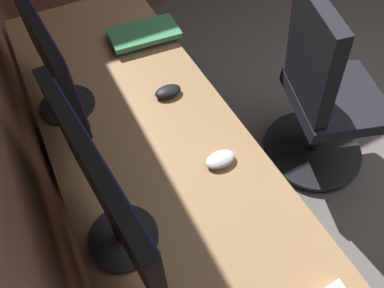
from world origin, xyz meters
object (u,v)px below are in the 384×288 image
at_px(drawer_pedestal, 139,167).
at_px(mouse_spare, 168,92).
at_px(monitor_secondary, 47,54).
at_px(mouse_main, 220,159).
at_px(office_chair, 322,101).
at_px(monitor_primary, 107,196).
at_px(book_stack_near, 143,34).

bearing_deg(drawer_pedestal, mouse_spare, -87.32).
distance_m(monitor_secondary, mouse_main, 0.65).
bearing_deg(mouse_main, office_chair, -72.91).
relative_size(monitor_secondary, mouse_main, 5.47).
distance_m(monitor_primary, mouse_spare, 0.63).
bearing_deg(monitor_secondary, mouse_spare, -108.83).
bearing_deg(monitor_primary, book_stack_near, -25.99).
height_order(mouse_spare, office_chair, office_chair).
xyz_separation_m(monitor_secondary, mouse_main, (-0.48, -0.37, -0.22)).
relative_size(drawer_pedestal, mouse_main, 6.68).
xyz_separation_m(book_stack_near, office_chair, (-0.50, -0.70, -0.30)).
distance_m(drawer_pedestal, office_chair, 0.94).
xyz_separation_m(mouse_main, office_chair, (0.22, -0.72, -0.29)).
bearing_deg(drawer_pedestal, monitor_primary, 158.85).
height_order(monitor_secondary, office_chair, monitor_secondary).
bearing_deg(mouse_spare, mouse_main, -176.68).
bearing_deg(office_chair, monitor_primary, 106.32).
xyz_separation_m(drawer_pedestal, office_chair, (-0.13, -0.92, 0.11)).
distance_m(monitor_secondary, book_stack_near, 0.52).
bearing_deg(monitor_primary, monitor_secondary, 0.14).
bearing_deg(office_chair, mouse_spare, 79.51).
bearing_deg(mouse_main, monitor_secondary, 37.95).
xyz_separation_m(monitor_primary, mouse_main, (0.10, -0.37, -0.24)).
xyz_separation_m(monitor_secondary, office_chair, (-0.26, -1.10, -0.51)).
bearing_deg(mouse_spare, office_chair, -100.49).
relative_size(monitor_primary, book_stack_near, 1.64).
xyz_separation_m(monitor_primary, office_chair, (0.32, -1.10, -0.53)).
distance_m(monitor_secondary, office_chair, 1.24).
height_order(drawer_pedestal, monitor_secondary, monitor_secondary).
bearing_deg(mouse_main, mouse_spare, 3.32).
bearing_deg(book_stack_near, office_chair, -125.82).
height_order(book_stack_near, office_chair, office_chair).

